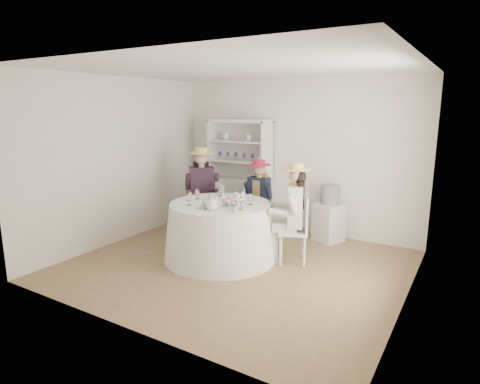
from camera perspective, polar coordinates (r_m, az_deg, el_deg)
The scene contains 23 objects.
ground at distance 5.82m, azimuth -0.52°, elevation -10.34°, with size 4.50×4.50×0.00m, color brown.
ceiling at distance 5.41m, azimuth -0.57°, elevation 17.17°, with size 4.50×4.50×0.00m, color white.
wall_back at distance 7.22m, azimuth 7.84°, elevation 5.02°, with size 4.50×4.50×0.00m, color white.
wall_front at distance 3.92m, azimuth -16.03°, elevation -1.18°, with size 4.50×4.50×0.00m, color white.
wall_left at distance 6.89m, azimuth -16.73°, elevation 4.30°, with size 4.50×4.50×0.00m, color white.
wall_right at distance 4.70m, azimuth 23.51°, elevation 0.42°, with size 4.50×4.50×0.00m, color white.
tea_table at distance 5.95m, azimuth -2.81°, elevation -5.55°, with size 1.67×1.67×0.84m.
hutch at distance 7.56m, azimuth 0.04°, elevation 0.54°, with size 1.36×0.91×2.00m.
side_table at distance 6.90m, azimuth 12.52°, elevation -4.24°, with size 0.41×0.41×0.64m, color silver.
hatbox at distance 6.78m, azimuth 12.70°, elevation -0.37°, with size 0.32×0.32×0.32m, color black.
guest_left at distance 6.83m, azimuth -5.42°, elevation 0.64°, with size 0.65×0.66×1.55m.
guest_mid at distance 6.71m, azimuth 2.64°, elevation -0.45°, with size 0.49×0.51×1.36m.
guest_right at distance 5.73m, azimuth 7.59°, elevation -2.20°, with size 0.61×0.55×1.45m.
spare_chair at distance 6.61m, azimuth -2.01°, elevation -2.70°, with size 0.58×0.58×1.00m.
teacup_a at distance 6.09m, azimuth -4.19°, elevation -0.72°, with size 0.08×0.08×0.07m, color white.
teacup_b at distance 6.10m, azimuth -1.79°, elevation -0.63°, with size 0.08×0.08×0.07m, color white.
teacup_c at distance 5.83m, azimuth 0.06°, elevation -1.26°, with size 0.08×0.08×0.06m, color white.
flower_bowl at distance 5.68m, azimuth -1.36°, elevation -1.69°, with size 0.19×0.19×0.05m, color white.
flower_arrangement at distance 5.66m, azimuth -1.63°, elevation -1.15°, with size 0.17×0.17×0.06m.
table_teapot at distance 5.43m, azimuth -3.99°, elevation -1.80°, with size 0.24×0.17×0.18m.
sandwich_plate at distance 5.56m, azimuth -4.78°, elevation -2.13°, with size 0.28×0.28×0.06m.
cupcake_stand at distance 5.38m, azimuth -0.21°, elevation -1.76°, with size 0.26×0.26×0.24m.
stemware_set at distance 5.82m, azimuth -2.86°, elevation -0.86°, with size 0.95×0.95×0.15m.
Camera 1 is at (2.82, -4.59, 2.21)m, focal length 30.00 mm.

